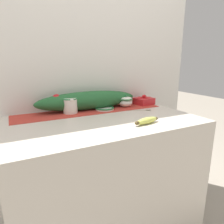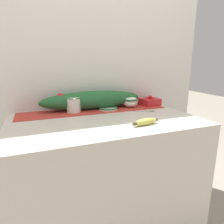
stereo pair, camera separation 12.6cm
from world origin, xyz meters
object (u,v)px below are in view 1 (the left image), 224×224
(sugar_bowl, at_px, (126,101))
(gift_box, at_px, (144,101))
(cream_pitcher, at_px, (70,105))
(spoon, at_px, (147,110))
(banana, at_px, (147,121))
(small_dish, at_px, (105,108))

(sugar_bowl, xyz_separation_m, gift_box, (0.19, 0.01, -0.01))
(sugar_bowl, relative_size, gift_box, 0.67)
(cream_pitcher, relative_size, spoon, 0.68)
(cream_pitcher, bearing_deg, sugar_bowl, -0.17)
(cream_pitcher, relative_size, banana, 0.66)
(spoon, bearing_deg, sugar_bowl, 135.91)
(sugar_bowl, height_order, small_dish, sugar_bowl)
(small_dish, distance_m, banana, 0.43)
(sugar_bowl, bearing_deg, spoon, -65.62)
(cream_pitcher, bearing_deg, gift_box, 0.79)
(gift_box, bearing_deg, spoon, -119.91)
(banana, height_order, gift_box, gift_box)
(sugar_bowl, relative_size, spoon, 0.61)
(small_dish, xyz_separation_m, gift_box, (0.39, 0.03, 0.02))
(small_dish, bearing_deg, cream_pitcher, 174.37)
(cream_pitcher, xyz_separation_m, banana, (0.33, -0.45, -0.04))
(cream_pitcher, bearing_deg, banana, -53.53)
(sugar_bowl, xyz_separation_m, banana, (-0.12, -0.45, -0.03))
(small_dish, bearing_deg, gift_box, 5.05)
(small_dish, xyz_separation_m, banana, (0.08, -0.43, 0.01))
(sugar_bowl, height_order, gift_box, sugar_bowl)
(cream_pitcher, distance_m, spoon, 0.57)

